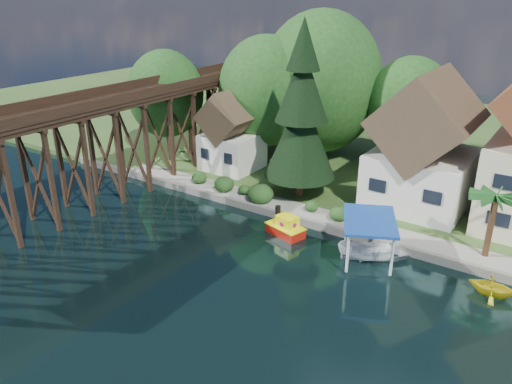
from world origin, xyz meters
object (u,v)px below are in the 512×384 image
tugboat (286,227)px  boat_white_a (381,251)px  boat_yellow (493,285)px  palm_tree (496,199)px  boat_canopy (368,243)px  trestle_bridge (121,134)px  house_left (424,150)px  conifer (301,115)px  shed (232,136)px

tugboat → boat_white_a: bearing=7.9°
boat_yellow → palm_tree: bearing=16.3°
boat_white_a → boat_canopy: boat_canopy is taller
trestle_bridge → house_left: size_ratio=4.01×
trestle_bridge → palm_tree: trestle_bridge is taller
tugboat → palm_tree: bearing=17.0°
palm_tree → tugboat: bearing=-163.0°
trestle_bridge → boat_white_a: size_ratio=11.28×
trestle_bridge → house_left: bearing=25.2°
house_left → tugboat: (-6.62, -10.17, -4.51)m
conifer → tugboat: bearing=-68.6°
shed → boat_white_a: (18.46, -7.69, -3.42)m
trestle_bridge → boat_white_a: trestle_bridge is taller
house_left → conifer: conifer is taller
trestle_bridge → conifer: 15.71m
palm_tree → boat_yellow: bearing=-72.6°
house_left → shed: (-18.00, -1.50, -1.31)m
boat_canopy → tugboat: bearing=178.0°
palm_tree → boat_canopy: 8.54m
trestle_bridge → boat_white_a: 24.04m
boat_yellow → boat_white_a: bearing=82.7°
house_left → tugboat: bearing=-123.0°
conifer → boat_canopy: 12.66m
house_left → boat_yellow: (7.71, -9.97, -4.42)m
shed → tugboat: bearing=-37.3°
tugboat → boat_white_a: (7.08, 0.99, -0.23)m
palm_tree → boat_yellow: (1.20, -3.82, -3.92)m
conifer → trestle_bridge: bearing=-153.7°
trestle_bridge → tugboat: (16.38, 0.66, -4.72)m
house_left → trestle_bridge: bearing=-154.8°
house_left → boat_yellow: bearing=-52.3°
boat_white_a → boat_canopy: 1.64m
conifer → boat_canopy: size_ratio=2.53×
palm_tree → boat_canopy: palm_tree is taller
conifer → palm_tree: bearing=-8.1°
house_left → palm_tree: house_left is taller
house_left → boat_white_a: 10.34m
house_left → boat_canopy: bearing=-90.7°
boat_canopy → conifer: bearing=144.2°
shed → boat_canopy: (17.88, -8.90, -2.48)m
palm_tree → boat_yellow: 5.60m
boat_white_a → boat_canopy: size_ratio=0.67×
boat_yellow → house_left: bearing=36.6°
shed → boat_canopy: bearing=-26.5°
house_left → tugboat: house_left is taller
trestle_bridge → palm_tree: (29.51, 4.67, -0.71)m
boat_yellow → conifer: bearing=69.1°
conifer → boat_yellow: (16.77, -6.02, -6.85)m
boat_white_a → house_left: bearing=-12.8°
conifer → tugboat: 9.64m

